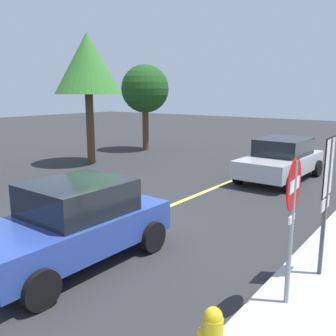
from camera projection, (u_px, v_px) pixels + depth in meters
ground_plane at (92, 238)px, 8.37m from camera, size 80.00×80.00×0.00m
lane_marking_centre at (171, 206)px, 10.72m from camera, size 28.00×0.16×0.01m
stop_sign at (292, 209)px, 5.25m from camera, size 0.76×0.09×2.34m
speed_limit_sign at (327, 183)px, 6.08m from camera, size 0.54×0.06×2.52m
car_blue_behind_van at (73, 222)px, 7.08m from camera, size 3.87×2.10×1.56m
car_silver_far_lane at (281, 159)px, 13.77m from camera, size 4.39×2.14×1.54m
tree_centre_verge at (88, 65)px, 16.23m from camera, size 2.96×2.96×5.77m
tree_right_verge at (145, 89)px, 20.36m from camera, size 2.62×2.62×4.72m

